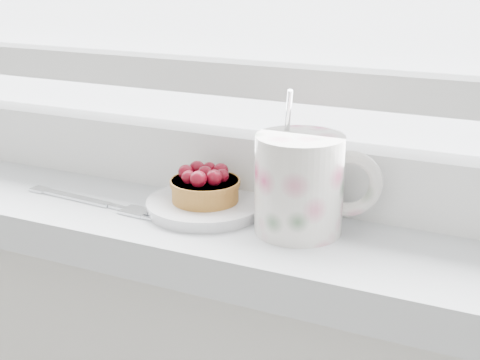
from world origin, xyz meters
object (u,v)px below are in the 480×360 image
Objects in this scene: saucer at (205,206)px; fork at (98,203)px; floral_mug at (303,182)px; raspberry_tart at (205,186)px.

saucer reaches higher than fork.
floral_mug is 0.70× the size of fork.
floral_mug is at bearing -3.31° from raspberry_tart.
saucer is 1.70× the size of raspberry_tart.
raspberry_tart is 0.12m from fork.
floral_mug reaches higher than raspberry_tart.
floral_mug is at bearing 6.53° from fork.
raspberry_tart reaches higher than fork.
floral_mug is (0.11, -0.01, 0.04)m from saucer.
raspberry_tart is 0.37× the size of fork.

